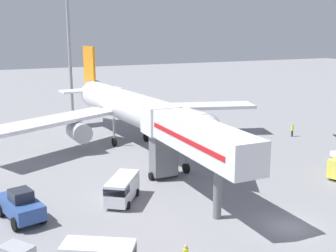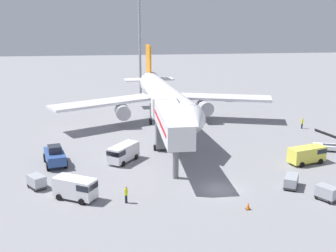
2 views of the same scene
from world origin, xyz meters
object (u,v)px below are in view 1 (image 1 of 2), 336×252
(airplane_at_gate, at_px, (131,108))
(ground_crew_worker_midground, at_px, (292,130))
(service_van_rear_left, at_px, (122,189))
(jet_bridge, at_px, (188,137))
(pushback_tug, at_px, (21,206))

(airplane_at_gate, xyz_separation_m, ground_crew_worker_midground, (22.51, -5.39, -3.98))
(service_van_rear_left, height_order, ground_crew_worker_midground, service_van_rear_left)
(jet_bridge, bearing_deg, pushback_tug, 175.86)
(jet_bridge, xyz_separation_m, ground_crew_worker_midground, (24.04, 13.94, -4.67))
(airplane_at_gate, distance_m, ground_crew_worker_midground, 23.48)
(service_van_rear_left, bearing_deg, ground_crew_worker_midground, 23.04)
(jet_bridge, height_order, pushback_tug, jet_bridge)
(jet_bridge, relative_size, pushback_tug, 3.08)
(jet_bridge, relative_size, ground_crew_worker_midground, 9.49)
(jet_bridge, bearing_deg, airplane_at_gate, 85.48)
(ground_crew_worker_midground, bearing_deg, airplane_at_gate, 166.54)
(pushback_tug, xyz_separation_m, service_van_rear_left, (8.62, 0.10, 0.06))
(service_van_rear_left, relative_size, ground_crew_worker_midground, 2.79)
(jet_bridge, distance_m, pushback_tug, 15.31)
(airplane_at_gate, relative_size, ground_crew_worker_midground, 22.39)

